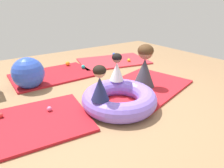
{
  "coord_description": "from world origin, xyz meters",
  "views": [
    {
      "loc": [
        -1.74,
        -2.24,
        1.56
      ],
      "look_at": [
        -0.07,
        0.15,
        0.33
      ],
      "focal_mm": 31.64,
      "sensor_mm": 36.0,
      "label": 1
    }
  ],
  "objects_px": {
    "play_ball_yellow": "(129,60)",
    "play_ball_pink": "(49,109)",
    "child_in_navy": "(100,83)",
    "exercise_ball_large": "(28,73)",
    "inflatable_cushion": "(119,99)",
    "child_in_white": "(117,67)",
    "play_ball_green": "(118,57)",
    "play_ball_orange": "(68,64)",
    "adult_seated": "(145,66)",
    "play_ball_teal": "(83,67)",
    "play_ball_blue": "(114,54)",
    "play_ball_red": "(0,115)"
  },
  "relations": [
    {
      "from": "play_ball_blue",
      "to": "inflatable_cushion",
      "type": "bearing_deg",
      "value": -123.84
    },
    {
      "from": "play_ball_yellow",
      "to": "play_ball_blue",
      "type": "relative_size",
      "value": 0.95
    },
    {
      "from": "play_ball_teal",
      "to": "play_ball_red",
      "type": "distance_m",
      "value": 2.34
    },
    {
      "from": "play_ball_pink",
      "to": "play_ball_orange",
      "type": "bearing_deg",
      "value": 59.96
    },
    {
      "from": "play_ball_orange",
      "to": "play_ball_green",
      "type": "xyz_separation_m",
      "value": [
        1.45,
        -0.21,
        -0.02
      ]
    },
    {
      "from": "play_ball_yellow",
      "to": "play_ball_green",
      "type": "relative_size",
      "value": 1.12
    },
    {
      "from": "child_in_navy",
      "to": "exercise_ball_large",
      "type": "height_order",
      "value": "child_in_navy"
    },
    {
      "from": "adult_seated",
      "to": "play_ball_teal",
      "type": "distance_m",
      "value": 1.7
    },
    {
      "from": "adult_seated",
      "to": "exercise_ball_large",
      "type": "height_order",
      "value": "adult_seated"
    },
    {
      "from": "play_ball_orange",
      "to": "play_ball_red",
      "type": "height_order",
      "value": "play_ball_orange"
    },
    {
      "from": "child_in_navy",
      "to": "adult_seated",
      "type": "height_order",
      "value": "adult_seated"
    },
    {
      "from": "play_ball_yellow",
      "to": "play_ball_red",
      "type": "bearing_deg",
      "value": -161.12
    },
    {
      "from": "play_ball_green",
      "to": "exercise_ball_large",
      "type": "height_order",
      "value": "exercise_ball_large"
    },
    {
      "from": "play_ball_green",
      "to": "play_ball_teal",
      "type": "bearing_deg",
      "value": -168.95
    },
    {
      "from": "play_ball_pink",
      "to": "play_ball_green",
      "type": "bearing_deg",
      "value": 34.03
    },
    {
      "from": "inflatable_cushion",
      "to": "play_ball_red",
      "type": "height_order",
      "value": "inflatable_cushion"
    },
    {
      "from": "play_ball_yellow",
      "to": "play_ball_teal",
      "type": "relative_size",
      "value": 0.88
    },
    {
      "from": "child_in_white",
      "to": "child_in_navy",
      "type": "height_order",
      "value": "child_in_navy"
    },
    {
      "from": "inflatable_cushion",
      "to": "adult_seated",
      "type": "distance_m",
      "value": 0.95
    },
    {
      "from": "child_in_white",
      "to": "play_ball_orange",
      "type": "relative_size",
      "value": 4.36
    },
    {
      "from": "child_in_white",
      "to": "adult_seated",
      "type": "relative_size",
      "value": 0.59
    },
    {
      "from": "child_in_navy",
      "to": "play_ball_yellow",
      "type": "height_order",
      "value": "child_in_navy"
    },
    {
      "from": "play_ball_teal",
      "to": "exercise_ball_large",
      "type": "height_order",
      "value": "exercise_ball_large"
    },
    {
      "from": "inflatable_cushion",
      "to": "child_in_white",
      "type": "xyz_separation_m",
      "value": [
        0.21,
        0.36,
        0.38
      ]
    },
    {
      "from": "play_ball_pink",
      "to": "play_ball_teal",
      "type": "bearing_deg",
      "value": 48.23
    },
    {
      "from": "play_ball_green",
      "to": "play_ball_pink",
      "type": "xyz_separation_m",
      "value": [
        -2.57,
        -1.74,
        -0.0
      ]
    },
    {
      "from": "exercise_ball_large",
      "to": "inflatable_cushion",
      "type": "bearing_deg",
      "value": -59.0
    },
    {
      "from": "play_ball_blue",
      "to": "exercise_ball_large",
      "type": "distance_m",
      "value": 2.81
    },
    {
      "from": "play_ball_teal",
      "to": "play_ball_red",
      "type": "xyz_separation_m",
      "value": [
        -1.96,
        -1.28,
        -0.01
      ]
    },
    {
      "from": "play_ball_yellow",
      "to": "play_ball_teal",
      "type": "height_order",
      "value": "play_ball_teal"
    },
    {
      "from": "child_in_white",
      "to": "play_ball_green",
      "type": "relative_size",
      "value": 6.11
    },
    {
      "from": "play_ball_yellow",
      "to": "play_ball_pink",
      "type": "distance_m",
      "value": 2.94
    },
    {
      "from": "play_ball_orange",
      "to": "play_ball_blue",
      "type": "distance_m",
      "value": 1.54
    },
    {
      "from": "exercise_ball_large",
      "to": "child_in_white",
      "type": "bearing_deg",
      "value": -46.57
    },
    {
      "from": "adult_seated",
      "to": "play_ball_orange",
      "type": "bearing_deg",
      "value": -77.16
    },
    {
      "from": "play_ball_orange",
      "to": "play_ball_blue",
      "type": "height_order",
      "value": "play_ball_orange"
    },
    {
      "from": "inflatable_cushion",
      "to": "child_in_white",
      "type": "bearing_deg",
      "value": 59.57
    },
    {
      "from": "adult_seated",
      "to": "play_ball_pink",
      "type": "distance_m",
      "value": 1.85
    },
    {
      "from": "adult_seated",
      "to": "child_in_white",
      "type": "bearing_deg",
      "value": -7.3
    },
    {
      "from": "play_ball_orange",
      "to": "play_ball_pink",
      "type": "xyz_separation_m",
      "value": [
        -1.13,
        -1.95,
        -0.02
      ]
    },
    {
      "from": "play_ball_yellow",
      "to": "play_ball_pink",
      "type": "relative_size",
      "value": 1.18
    },
    {
      "from": "play_ball_blue",
      "to": "play_ball_teal",
      "type": "relative_size",
      "value": 0.93
    },
    {
      "from": "child_in_navy",
      "to": "play_ball_blue",
      "type": "distance_m",
      "value": 3.38
    },
    {
      "from": "adult_seated",
      "to": "play_ball_green",
      "type": "relative_size",
      "value": 10.44
    },
    {
      "from": "exercise_ball_large",
      "to": "play_ball_green",
      "type": "bearing_deg",
      "value": 12.82
    },
    {
      "from": "child_in_white",
      "to": "play_ball_green",
      "type": "xyz_separation_m",
      "value": [
        1.39,
        1.82,
        -0.45
      ]
    },
    {
      "from": "play_ball_pink",
      "to": "play_ball_blue",
      "type": "bearing_deg",
      "value": 37.98
    },
    {
      "from": "adult_seated",
      "to": "play_ball_green",
      "type": "height_order",
      "value": "adult_seated"
    },
    {
      "from": "exercise_ball_large",
      "to": "play_ball_yellow",
      "type": "bearing_deg",
      "value": 3.8
    },
    {
      "from": "child_in_white",
      "to": "play_ball_yellow",
      "type": "height_order",
      "value": "child_in_white"
    }
  ]
}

